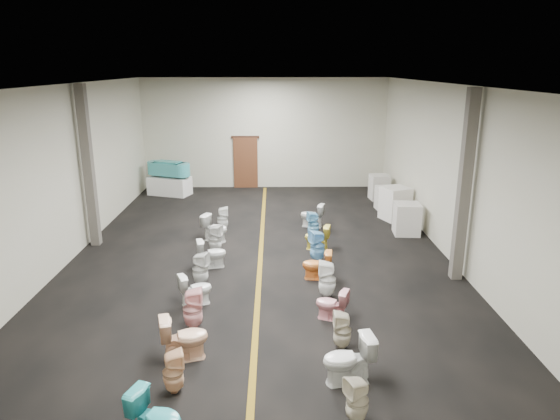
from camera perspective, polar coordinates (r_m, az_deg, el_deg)
The scene contains 37 objects.
floor at distance 13.54m, azimuth -2.24°, elevation -5.26°, with size 16.00×16.00×0.00m, color black.
ceiling at distance 12.61m, azimuth -2.46°, elevation 14.14°, with size 16.00×16.00×0.00m, color black.
wall_back at distance 20.78m, azimuth -1.77°, elevation 8.71°, with size 10.00×10.00×0.00m, color beige.
wall_front at distance 5.34m, azimuth -4.62°, elevation -14.17°, with size 10.00×10.00×0.00m, color beige.
wall_left at distance 13.95m, azimuth -23.38°, elevation 3.70°, with size 16.00×16.00×0.00m, color beige.
wall_right at distance 13.69m, azimuth 19.11°, elevation 3.93°, with size 16.00×16.00×0.00m, color beige.
aisle_stripe at distance 13.54m, azimuth -2.24°, elevation -5.25°, with size 0.12×15.60×0.01m, color #7E5E12.
back_door at distance 20.94m, azimuth -3.94°, elevation 5.41°, with size 1.00×0.10×2.10m, color #562D19.
door_frame at distance 20.77m, azimuth -4.00°, elevation 8.31°, with size 1.15×0.08×0.10m, color #331C11.
column_left at distance 14.77m, azimuth -21.05°, elevation 4.58°, with size 0.25×0.25×4.50m, color #59544C.
column_right at distance 12.24m, azimuth 20.31°, elevation 2.43°, with size 0.25×0.25×4.50m, color #59544C.
display_table at distance 20.30m, azimuth -12.49°, elevation 2.72°, with size 1.61×0.80×0.71m, color white.
bathtub at distance 20.15m, azimuth -12.62°, elevation 4.69°, with size 1.76×1.14×0.55m.
appliance_crate_a at distance 15.60m, azimuth 14.29°, elevation -0.99°, with size 0.74×0.74×0.96m, color silver.
appliance_crate_b at distance 16.97m, azimuth 13.04°, elevation 0.73°, with size 0.80×0.80×1.10m, color white.
appliance_crate_c at distance 18.07m, azimuth 12.18°, elevation 1.30°, with size 0.74×0.74×0.84m, color silver.
appliance_crate_d at distance 19.46m, azimuth 11.25°, elevation 2.58°, with size 0.67×0.67×0.95m, color silver.
toilet_left_0 at distance 7.47m, azimuth -13.95°, elevation -22.02°, with size 0.43×0.75×0.76m, color #30AAB0.
toilet_left_1 at distance 8.32m, azimuth -12.11°, elevation -17.68°, with size 0.32×0.33×0.72m, color #EFBA8C.
toilet_left_2 at distance 9.06m, azimuth -10.89°, elevation -14.12°, with size 0.46×0.81×0.83m, color #FFC7A0.
toilet_left_3 at distance 9.98m, azimuth -9.94°, elevation -11.07°, with size 0.38×0.38×0.84m, color #F6AFAF.
toilet_left_4 at distance 10.92m, azimuth -9.64°, elevation -8.91°, with size 0.40×0.70×0.71m, color white.
toilet_left_5 at distance 11.79m, azimuth -9.09°, elevation -6.69°, with size 0.36×0.37×0.81m, color silver.
toilet_left_6 at distance 12.79m, azimuth -7.83°, elevation -4.95°, with size 0.41×0.73×0.74m, color white.
toilet_left_7 at distance 13.75m, azimuth -7.42°, elevation -3.29°, with size 0.36×0.36×0.79m, color silver.
toilet_left_8 at distance 14.66m, azimuth -7.43°, elevation -2.07°, with size 0.43×0.76×0.78m, color white.
toilet_left_9 at distance 15.64m, azimuth -6.57°, elevation -0.96°, with size 0.33×0.34×0.73m, color white.
toilet_right_0 at distance 7.67m, azimuth 8.81°, elevation -20.70°, with size 0.33×0.33×0.72m, color beige.
toilet_right_1 at distance 8.40m, azimuth 7.80°, elevation -16.60°, with size 0.47×0.82×0.84m, color white.
toilet_right_2 at distance 9.30m, azimuth 7.14°, elevation -13.49°, with size 0.32×0.33×0.72m, color beige.
toilet_right_3 at distance 10.24m, azimuth 5.92°, elevation -10.67°, with size 0.37×0.66×0.67m, color pink.
toilet_right_4 at distance 11.13m, azimuth 5.43°, elevation -7.89°, with size 0.38×0.39×0.84m, color white.
toilet_right_5 at distance 12.03m, azimuth 4.25°, elevation -6.30°, with size 0.40×0.70×0.71m, color orange.
toilet_right_6 at distance 13.05m, azimuth 4.29°, elevation -4.13°, with size 0.38×0.39×0.86m, color #7DC4F4.
toilet_right_7 at distance 13.91m, azimuth 4.26°, elevation -3.14°, with size 0.40×0.70×0.71m, color yellow.
toilet_right_8 at distance 14.98m, azimuth 3.83°, elevation -1.60°, with size 0.34×0.35×0.76m, color #7BC6ED.
toilet_right_9 at distance 15.84m, azimuth 3.69°, elevation -0.62°, with size 0.43×0.75×0.76m, color white.
Camera 1 is at (0.35, -12.60, 4.94)m, focal length 32.00 mm.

